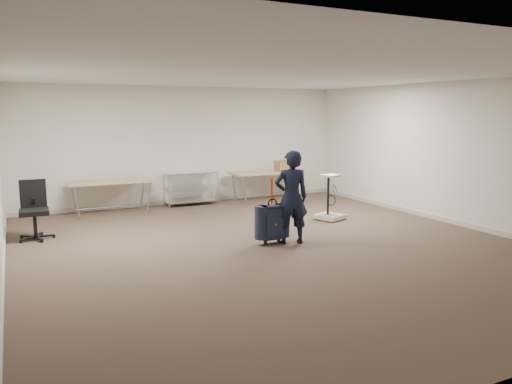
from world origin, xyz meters
TOP-DOWN VIEW (x-y plane):
  - ground at (0.00, 0.00)m, footprint 9.00×9.00m
  - room_shell at (0.00, 1.38)m, footprint 8.00×9.00m
  - folding_table_left at (-1.90, 3.95)m, footprint 1.80×0.75m
  - folding_table_right at (1.90, 3.95)m, footprint 1.80×0.75m
  - wire_shelf at (0.00, 4.20)m, footprint 1.22×0.47m
  - person at (0.38, 0.09)m, footprint 0.65×0.51m
  - suitcase at (0.07, 0.19)m, footprint 0.41×0.24m
  - office_chair at (-3.50, 2.31)m, footprint 0.62×0.62m
  - equipment_cart at (2.05, 1.37)m, footprint 0.66×0.66m
  - cardboard_box at (2.33, 3.89)m, footprint 0.39×0.32m

SIDE VIEW (x-z plane):
  - ground at x=0.00m, z-range 0.00..0.00m
  - room_shell at x=0.00m, z-range -4.45..4.55m
  - equipment_cart at x=2.05m, z-range -0.22..0.72m
  - office_chair at x=-3.50m, z-range -0.20..0.83m
  - suitcase at x=0.07m, z-range -0.18..0.93m
  - wire_shelf at x=0.00m, z-range 0.04..0.84m
  - folding_table_left at x=-1.90m, z-range 0.31..1.04m
  - folding_table_right at x=1.90m, z-range 0.31..1.04m
  - person at x=0.38m, z-range 0.00..1.58m
  - cardboard_box at x=2.33m, z-range 0.73..0.99m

